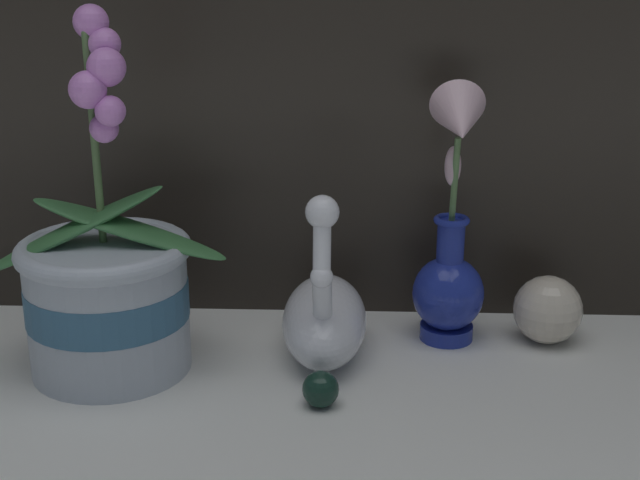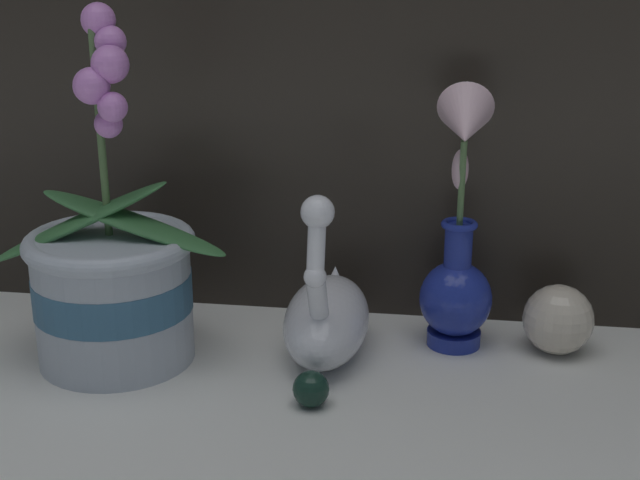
{
  "view_description": "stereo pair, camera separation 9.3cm",
  "coord_description": "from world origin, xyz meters",
  "px_view_note": "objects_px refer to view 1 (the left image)",
  "views": [
    {
      "loc": [
        0.04,
        -0.73,
        0.44
      ],
      "look_at": [
        0.01,
        0.15,
        0.14
      ],
      "focal_mm": 50.0,
      "sensor_mm": 36.0,
      "label": 1
    },
    {
      "loc": [
        0.13,
        -0.72,
        0.44
      ],
      "look_at": [
        0.01,
        0.15,
        0.14
      ],
      "focal_mm": 50.0,
      "sensor_mm": 36.0,
      "label": 2
    }
  ],
  "objects_px": {
    "blue_vase": "(451,250)",
    "glass_sphere": "(548,310)",
    "orchid_potted_plant": "(107,289)",
    "swan_figurine": "(324,314)"
  },
  "relations": [
    {
      "from": "blue_vase",
      "to": "glass_sphere",
      "type": "height_order",
      "value": "blue_vase"
    },
    {
      "from": "swan_figurine",
      "to": "blue_vase",
      "type": "bearing_deg",
      "value": 16.5
    },
    {
      "from": "blue_vase",
      "to": "glass_sphere",
      "type": "distance_m",
      "value": 0.14
    },
    {
      "from": "orchid_potted_plant",
      "to": "glass_sphere",
      "type": "bearing_deg",
      "value": 10.08
    },
    {
      "from": "orchid_potted_plant",
      "to": "swan_figurine",
      "type": "xyz_separation_m",
      "value": [
        0.23,
        0.04,
        -0.04
      ]
    },
    {
      "from": "swan_figurine",
      "to": "blue_vase",
      "type": "xyz_separation_m",
      "value": [
        0.14,
        0.04,
        0.06
      ]
    },
    {
      "from": "blue_vase",
      "to": "glass_sphere",
      "type": "xyz_separation_m",
      "value": [
        0.11,
        0.0,
        -0.07
      ]
    },
    {
      "from": "orchid_potted_plant",
      "to": "blue_vase",
      "type": "relative_size",
      "value": 1.27
    },
    {
      "from": "orchid_potted_plant",
      "to": "blue_vase",
      "type": "distance_m",
      "value": 0.38
    },
    {
      "from": "swan_figurine",
      "to": "glass_sphere",
      "type": "relative_size",
      "value": 2.6
    }
  ]
}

